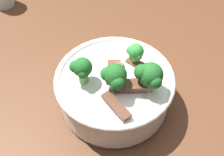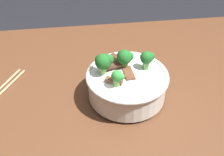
{
  "view_description": "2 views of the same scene",
  "coord_description": "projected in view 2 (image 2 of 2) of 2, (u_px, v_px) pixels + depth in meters",
  "views": [
    {
      "loc": [
        0.0,
        0.41,
        1.26
      ],
      "look_at": [
        0.05,
        0.03,
        0.81
      ],
      "focal_mm": 45.67,
      "sensor_mm": 36.0,
      "label": 1
    },
    {
      "loc": [
        -0.08,
        -0.56,
        1.36
      ],
      "look_at": [
        -0.0,
        0.07,
        0.84
      ],
      "focal_mm": 47.91,
      "sensor_mm": 36.0,
      "label": 2
    }
  ],
  "objects": [
    {
      "name": "rice_bowl",
      "position": [
        127.0,
        82.0,
        0.83
      ],
      "size": [
        0.23,
        0.23,
        0.14
      ],
      "color": "white",
      "rests_on": "dining_table"
    },
    {
      "name": "chopsticks_pair",
      "position": [
        2.0,
        90.0,
        0.88
      ],
      "size": [
        0.12,
        0.19,
        0.01
      ],
      "color": "tan",
      "rests_on": "dining_table"
    },
    {
      "name": "dining_table",
      "position": [
        115.0,
        140.0,
        0.88
      ],
      "size": [
        1.37,
        1.0,
        0.77
      ],
      "color": "#56331E",
      "rests_on": "ground"
    }
  ]
}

